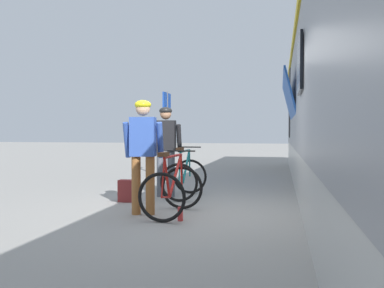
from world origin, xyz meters
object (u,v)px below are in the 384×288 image
bicycle_near_teal (185,177)px  platform_sign_post (167,120)px  water_bottle_near_the_bikes (180,214)px  water_bottle_by_the_backpack (125,194)px  cyclist_far_in_blue (143,146)px  backpack_on_platform (127,191)px  cyclist_near_in_dark (166,143)px  bicycle_far_red (172,189)px

bicycle_near_teal → platform_sign_post: bearing=111.7°
water_bottle_near_the_bikes → water_bottle_by_the_backpack: size_ratio=0.91×
cyclist_far_in_blue → backpack_on_platform: cyclist_far_in_blue is taller
cyclist_near_in_dark → water_bottle_near_the_bikes: (0.80, -2.03, -0.96)m
cyclist_near_in_dark → backpack_on_platform: bearing=-127.2°
cyclist_far_in_blue → water_bottle_by_the_backpack: (-0.76, 1.16, -0.95)m
cyclist_far_in_blue → bicycle_far_red: size_ratio=1.61×
bicycle_far_red → backpack_on_platform: (-1.14, 0.98, -0.20)m
cyclist_far_in_blue → bicycle_near_teal: bearing=81.8°
backpack_on_platform → water_bottle_near_the_bikes: size_ratio=2.03×
water_bottle_by_the_backpack → platform_sign_post: 4.09m
water_bottle_by_the_backpack → water_bottle_near_the_bikes: bearing=-45.9°
water_bottle_near_the_bikes → water_bottle_by_the_backpack: water_bottle_by_the_backpack is taller
bicycle_far_red → backpack_on_platform: bearing=139.2°
platform_sign_post → water_bottle_near_the_bikes: bearing=-72.0°
bicycle_near_teal → platform_sign_post: size_ratio=0.45×
backpack_on_platform → water_bottle_by_the_backpack: (-0.09, 0.15, -0.09)m
backpack_on_platform → water_bottle_by_the_backpack: bearing=116.4°
backpack_on_platform → platform_sign_post: size_ratio=0.17×
cyclist_near_in_dark → backpack_on_platform: size_ratio=4.40×
cyclist_near_in_dark → bicycle_far_red: (0.60, -1.69, -0.65)m
bicycle_far_red → platform_sign_post: bearing=107.0°
cyclist_far_in_blue → bicycle_near_teal: 1.85m
water_bottle_near_the_bikes → water_bottle_by_the_backpack: (-1.43, 1.47, 0.01)m
bicycle_near_teal → platform_sign_post: platform_sign_post is taller
bicycle_near_teal → bicycle_far_red: bearing=-82.8°
cyclist_far_in_blue → backpack_on_platform: 1.48m
water_bottle_near_the_bikes → backpack_on_platform: bearing=135.5°
bicycle_near_teal → water_bottle_near_the_bikes: size_ratio=5.53×
bicycle_near_teal → bicycle_far_red: (0.21, -1.69, -0.00)m
water_bottle_near_the_bikes → platform_sign_post: 5.74m
cyclist_far_in_blue → bicycle_far_red: cyclist_far_in_blue is taller
bicycle_near_teal → water_bottle_by_the_backpack: bearing=-151.2°
bicycle_far_red → backpack_on_platform: size_ratio=2.74×
cyclist_far_in_blue → backpack_on_platform: bearing=123.9°
backpack_on_platform → bicycle_near_teal: bearing=34.9°
bicycle_near_teal → backpack_on_platform: 1.18m
backpack_on_platform → cyclist_near_in_dark: bearing=50.1°
bicycle_far_red → water_bottle_by_the_backpack: bicycle_far_red is taller
cyclist_near_in_dark → water_bottle_near_the_bikes: cyclist_near_in_dark is taller
bicycle_far_red → water_bottle_by_the_backpack: bearing=137.1°
cyclist_near_in_dark → cyclist_far_in_blue: same height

